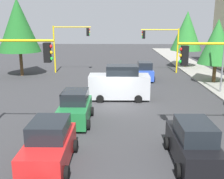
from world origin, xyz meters
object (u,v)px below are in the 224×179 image
car_black (193,144)px  car_green (75,108)px  traffic_signal_far_left (163,42)px  traffic_signal_far_right (69,40)px  delivery_van_silver (120,84)px  car_red (49,145)px  tree_opposite_side (18,25)px  tree_roadside_mid (217,42)px  traffic_signal_near_right (3,69)px  tree_roadside_far (187,31)px  car_blue (145,72)px

car_black → car_green: bearing=-130.4°
traffic_signal_far_left → traffic_signal_far_right: 11.35m
delivery_van_silver → car_red: (10.49, -3.19, -0.38)m
traffic_signal_far_right → delivery_van_silver: size_ratio=1.18×
tree_opposite_side → car_black: bearing=35.4°
tree_roadside_mid → delivery_van_silver: (6.00, -9.69, -2.93)m
car_black → car_green: same height
tree_roadside_mid → traffic_signal_far_right: bearing=-110.9°
tree_roadside_mid → car_green: 17.14m
traffic_signal_near_right → car_green: size_ratio=1.36×
traffic_signal_far_left → tree_roadside_far: size_ratio=0.71×
traffic_signal_far_left → traffic_signal_far_right: bearing=-90.0°
tree_opposite_side → car_blue: size_ratio=2.30×
tree_opposite_side → tree_roadside_mid: bearing=79.2°
traffic_signal_far_left → traffic_signal_far_right: size_ratio=0.95×
traffic_signal_far_right → car_black: traffic_signal_far_right is taller
tree_roadside_mid → tree_opposite_side: bearing=-100.8°
tree_roadside_far → tree_opposite_side: 21.37m
traffic_signal_far_left → delivery_van_silver: traffic_signal_far_left is taller
tree_roadside_far → car_red: tree_roadside_far is taller
traffic_signal_near_right → traffic_signal_far_left: 22.97m
tree_roadside_far → car_green: bearing=-29.5°
car_blue → car_green: 14.12m
delivery_van_silver → car_blue: 8.22m
tree_opposite_side → car_green: bearing=29.1°
traffic_signal_far_left → car_blue: 5.77m
tree_roadside_mid → tree_roadside_far: tree_roadside_far is taller
delivery_van_silver → traffic_signal_far_right: bearing=-153.4°
tree_roadside_mid → tree_roadside_far: 10.04m
tree_roadside_far → delivery_van_silver: 18.81m
traffic_signal_far_right → tree_opposite_side: 5.92m
car_black → car_red: same height
tree_roadside_mid → traffic_signal_far_left: bearing=-144.0°
car_green → traffic_signal_far_right: bearing=-169.5°
delivery_van_silver → car_blue: delivery_van_silver is taller
delivery_van_silver → car_black: delivery_van_silver is taller
car_blue → tree_roadside_mid: bearing=76.0°
traffic_signal_near_right → delivery_van_silver: (-8.00, 5.96, -2.53)m
tree_roadside_mid → car_black: (16.27, -6.60, -3.31)m
tree_roadside_far → delivery_van_silver: (16.00, -9.19, -3.67)m
tree_roadside_mid → tree_opposite_side: (-4.00, -21.00, 1.53)m
traffic_signal_near_right → traffic_signal_far_left: (-20.00, 11.30, -0.00)m
tree_opposite_side → delivery_van_silver: (10.00, 11.31, -4.46)m
traffic_signal_far_left → traffic_signal_far_right: traffic_signal_far_right is taller
traffic_signal_far_right → car_blue: traffic_signal_far_right is taller
traffic_signal_far_left → car_black: bearing=-5.8°
tree_roadside_mid → car_blue: 7.83m
traffic_signal_far_right → car_red: bearing=7.2°
tree_roadside_mid → car_blue: bearing=-104.0°
car_black → car_blue: size_ratio=1.09×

